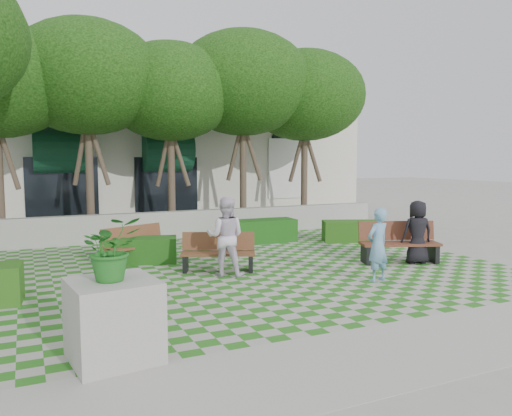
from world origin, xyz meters
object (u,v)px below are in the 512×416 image
planter_front (113,302)px  person_white (226,236)px  bench_mid (218,253)px  person_blue (378,245)px  hedge_midright (263,231)px  person_dark (417,232)px  hedge_east (353,231)px  bench_west (137,245)px  hedge_midleft (140,250)px  bench_east (399,243)px

planter_front → person_white: 4.91m
bench_mid → person_blue: bearing=-18.3°
hedge_midright → person_dark: 5.04m
hedge_east → person_white: bearing=-153.9°
planter_front → person_blue: bearing=18.3°
bench_mid → hedge_east: bearing=44.5°
bench_west → person_blue: person_blue is taller
hedge_midleft → person_white: bearing=-56.2°
bench_east → bench_west: (-6.08, 2.82, -0.05)m
hedge_midleft → planter_front: size_ratio=0.97×
bench_mid → person_blue: size_ratio=1.13×
bench_west → hedge_east: 6.97m
bench_east → person_blue: (-1.77, -1.37, 0.30)m
bench_east → person_white: (-4.54, 0.52, 0.40)m
bench_east → hedge_midleft: size_ratio=1.13×
bench_east → hedge_east: bearing=95.4°
bench_west → person_dark: 7.13m
hedge_midright → bench_east: bearing=-67.0°
hedge_east → person_blue: bearing=-120.3°
bench_mid → hedge_midright: 4.21m
hedge_east → planter_front: bearing=-142.7°
bench_east → person_white: person_white is taller
bench_east → bench_mid: bearing=-172.0°
hedge_midleft → person_dark: (6.34, -3.03, 0.48)m
person_dark → person_blue: bearing=42.5°
bench_east → bench_west: bench_east is taller
hedge_midleft → person_blue: size_ratio=1.16×
person_dark → bench_mid: bearing=0.1°
bench_mid → hedge_midright: bearing=72.5°
hedge_east → person_dark: person_dark is taller
hedge_midright → person_dark: (2.12, -4.55, 0.44)m
person_blue → hedge_midleft: bearing=-56.0°
bench_west → person_dark: (6.40, -3.13, 0.35)m
person_blue → person_white: size_ratio=0.89×
bench_mid → person_blue: person_blue is taller
bench_east → planter_front: (-7.63, -3.30, 0.27)m
hedge_east → hedge_midleft: size_ratio=1.02×
hedge_midright → hedge_midleft: size_ratio=1.12×
bench_east → planter_front: 8.32m
person_white → planter_front: bearing=80.9°
hedge_midleft → person_dark: person_dark is taller
bench_west → person_white: bearing=-80.1°
hedge_east → person_blue: 5.28m
planter_front → person_white: planter_front is taller
hedge_midleft → bench_west: bearing=120.1°
hedge_midright → person_white: bearing=-126.3°
bench_east → person_dark: person_dark is taller
person_white → hedge_midleft: bearing=-26.3°
hedge_midleft → planter_front: 6.25m
bench_east → hedge_midright: bearing=133.9°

